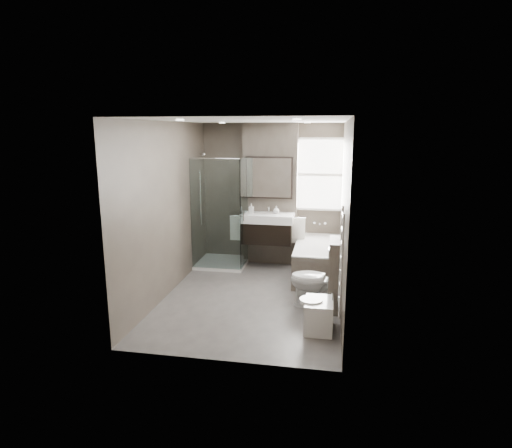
% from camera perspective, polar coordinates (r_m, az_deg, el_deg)
% --- Properties ---
extents(room, '(2.70, 3.90, 2.70)m').
position_cam_1_polar(room, '(6.23, -0.43, 1.60)').
color(room, '#55514E').
rests_on(room, ground).
extents(vanity_pier, '(1.00, 0.25, 2.60)m').
position_cam_1_polar(vanity_pier, '(7.96, 1.92, 3.96)').
color(vanity_pier, '#4E463D').
rests_on(vanity_pier, ground).
extents(vanity, '(0.95, 0.47, 0.66)m').
position_cam_1_polar(vanity, '(7.72, 1.52, -0.52)').
color(vanity, black).
rests_on(vanity, vanity_pier).
extents(mirror_cabinet, '(0.86, 0.08, 0.76)m').
position_cam_1_polar(mirror_cabinet, '(7.76, 1.76, 6.20)').
color(mirror_cabinet, black).
rests_on(mirror_cabinet, vanity_pier).
extents(towel_left, '(0.24, 0.06, 0.44)m').
position_cam_1_polar(towel_left, '(7.81, -2.57, -0.54)').
color(towel_left, white).
rests_on(towel_left, vanity_pier).
extents(towel_right, '(0.24, 0.06, 0.44)m').
position_cam_1_polar(towel_right, '(7.65, 5.65, -0.87)').
color(towel_right, white).
rests_on(towel_right, vanity_pier).
extents(shower_enclosure, '(0.90, 0.90, 2.00)m').
position_cam_1_polar(shower_enclosure, '(7.86, -4.01, -2.20)').
color(shower_enclosure, white).
rests_on(shower_enclosure, ground).
extents(bathtub, '(0.75, 1.60, 0.57)m').
position_cam_1_polar(bathtub, '(7.44, 8.20, -4.55)').
color(bathtub, '#4E463D').
rests_on(bathtub, ground).
extents(window, '(0.98, 0.06, 1.33)m').
position_cam_1_polar(window, '(7.94, 8.53, 6.53)').
color(window, white).
rests_on(window, room).
extents(toilet, '(0.83, 0.54, 0.79)m').
position_cam_1_polar(toilet, '(6.14, 8.18, -7.46)').
color(toilet, white).
rests_on(toilet, ground).
extents(cistern_box, '(0.19, 0.55, 1.00)m').
position_cam_1_polar(cistern_box, '(6.10, 10.47, -6.65)').
color(cistern_box, '#4E463D').
rests_on(cistern_box, ground).
extents(bidet, '(0.42, 0.49, 0.51)m').
position_cam_1_polar(bidet, '(5.54, 8.30, -11.85)').
color(bidet, white).
rests_on(bidet, ground).
extents(towel_radiator, '(0.03, 0.49, 1.10)m').
position_cam_1_polar(towel_radiator, '(4.62, 11.30, -4.82)').
color(towel_radiator, silver).
rests_on(towel_radiator, room).
extents(soap_bottle_a, '(0.08, 0.08, 0.18)m').
position_cam_1_polar(soap_bottle_a, '(7.69, -0.64, 2.08)').
color(soap_bottle_a, white).
rests_on(soap_bottle_a, vanity).
extents(soap_bottle_b, '(0.11, 0.11, 0.14)m').
position_cam_1_polar(soap_bottle_b, '(7.69, 2.72, 1.92)').
color(soap_bottle_b, white).
rests_on(soap_bottle_b, vanity).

